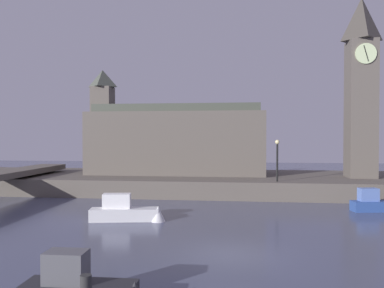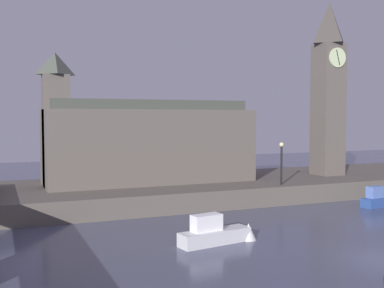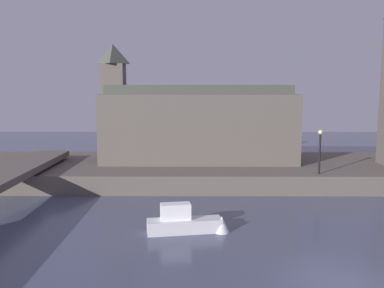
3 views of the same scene
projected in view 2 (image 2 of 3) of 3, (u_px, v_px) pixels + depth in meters
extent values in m
cube|color=#5B544C|center=(214.00, 188.00, 40.97)|extent=(70.00, 12.00, 1.50)
cube|color=#5B544C|center=(328.00, 110.00, 44.13)|extent=(2.34, 2.34, 12.18)
cylinder|color=beige|center=(338.00, 58.00, 42.74)|extent=(1.78, 0.12, 1.78)
cube|color=black|center=(338.00, 57.00, 42.67)|extent=(0.44, 0.04, 1.38)
pyramid|color=#403A35|center=(329.00, 23.00, 43.68)|extent=(2.57, 2.57, 3.84)
cube|color=#5B544C|center=(150.00, 146.00, 39.32)|extent=(17.04, 5.61, 6.01)
cube|color=#5B544C|center=(56.00, 131.00, 36.35)|extent=(1.96, 1.96, 8.64)
pyramid|color=#474C42|center=(55.00, 64.00, 36.06)|extent=(2.15, 2.15, 1.72)
cube|color=#42473D|center=(150.00, 105.00, 39.13)|extent=(16.19, 3.37, 0.80)
cylinder|color=black|center=(281.00, 166.00, 37.71)|extent=(0.16, 0.16, 3.04)
sphere|color=#F2E099|center=(282.00, 145.00, 37.61)|extent=(0.36, 0.36, 0.36)
cube|color=#2D4C93|center=(378.00, 202.00, 36.46)|extent=(3.07, 1.42, 0.70)
cube|color=#5B7AC1|center=(375.00, 192.00, 36.28)|extent=(1.36, 0.88, 0.90)
cube|color=silver|center=(215.00, 237.00, 25.72)|extent=(4.31, 1.77, 0.76)
cube|color=white|center=(207.00, 223.00, 25.48)|extent=(1.77, 1.03, 0.90)
cone|color=silver|center=(249.00, 233.00, 26.52)|extent=(1.13, 1.13, 1.05)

